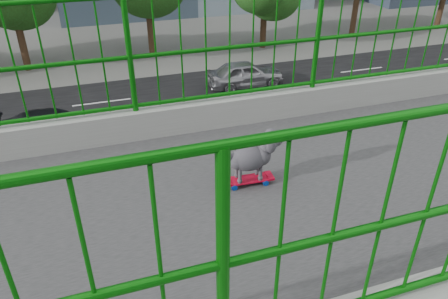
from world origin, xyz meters
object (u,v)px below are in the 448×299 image
skateboard (248,180)px  car_3 (53,125)px  car_4 (245,74)px  poodle (252,156)px

skateboard → car_3: skateboard is taller
car_4 → skateboard: bearing=158.6°
poodle → car_4: size_ratio=0.11×
car_3 → car_4: size_ratio=1.05×
skateboard → car_4: bearing=162.8°
poodle → car_4: poodle is taller
car_3 → car_4: bearing=-72.8°
skateboard → poodle: bearing=90.0°
skateboard → car_3: size_ratio=0.10×
poodle → car_4: bearing=162.8°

